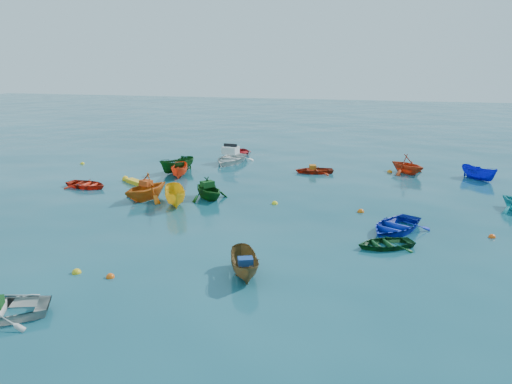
# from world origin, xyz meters

# --- Properties ---
(ground) EXTENTS (160.00, 160.00, 0.00)m
(ground) POSITION_xyz_m (0.00, 0.00, 0.00)
(ground) COLOR #0A3C4A
(ground) RESTS_ON ground
(sampan_brown_mid) EXTENTS (2.03, 3.03, 1.10)m
(sampan_brown_mid) POSITION_xyz_m (2.31, -6.04, 0.00)
(sampan_brown_mid) COLOR brown
(sampan_brown_mid) RESTS_ON ground
(dinghy_blue_se) EXTENTS (4.05, 4.49, 0.76)m
(dinghy_blue_se) POSITION_xyz_m (8.18, 0.84, 0.00)
(dinghy_blue_se) COLOR #0D24AB
(dinghy_blue_se) RESTS_ON ground
(dinghy_orange_w) EXTENTS (3.81, 4.07, 1.72)m
(dinghy_orange_w) POSITION_xyz_m (-6.44, 3.14, 0.00)
(dinghy_orange_w) COLOR orange
(dinghy_orange_w) RESTS_ON ground
(sampan_yellow_mid) EXTENTS (2.48, 3.39, 1.23)m
(sampan_yellow_mid) POSITION_xyz_m (-4.24, 2.48, 0.00)
(sampan_yellow_mid) COLOR yellow
(sampan_yellow_mid) RESTS_ON ground
(dinghy_green_e) EXTENTS (3.24, 2.90, 0.55)m
(dinghy_green_e) POSITION_xyz_m (7.70, -1.48, 0.00)
(dinghy_green_e) COLOR #0F411B
(dinghy_green_e) RESTS_ON ground
(dinghy_red_nw) EXTENTS (3.33, 2.65, 0.62)m
(dinghy_red_nw) POSITION_xyz_m (-11.60, 4.82, 0.00)
(dinghy_red_nw) COLOR red
(dinghy_red_nw) RESTS_ON ground
(sampan_orange_n) EXTENTS (1.72, 3.00, 1.09)m
(sampan_orange_n) POSITION_xyz_m (-6.75, 9.23, 0.00)
(sampan_orange_n) COLOR #EF4216
(sampan_orange_n) RESTS_ON ground
(dinghy_green_n) EXTENTS (3.64, 3.60, 1.45)m
(dinghy_green_n) POSITION_xyz_m (-2.81, 4.20, 0.00)
(dinghy_green_n) COLOR #124E15
(dinghy_green_n) RESTS_ON ground
(dinghy_red_ne) EXTENTS (3.28, 2.70, 0.59)m
(dinghy_red_ne) POSITION_xyz_m (2.53, 12.85, 0.00)
(dinghy_red_ne) COLOR #AC270E
(dinghy_red_ne) RESTS_ON ground
(sampan_blue_far) EXTENTS (2.70, 2.82, 1.10)m
(sampan_blue_far) POSITION_xyz_m (14.15, 13.56, 0.00)
(sampan_blue_far) COLOR #0F13C1
(sampan_blue_far) RESTS_ON ground
(dinghy_red_far) EXTENTS (2.92, 3.32, 0.57)m
(dinghy_red_far) POSITION_xyz_m (-4.73, 18.74, 0.00)
(dinghy_red_far) COLOR red
(dinghy_red_far) RESTS_ON ground
(dinghy_orange_far) EXTENTS (3.85, 3.82, 1.54)m
(dinghy_orange_far) POSITION_xyz_m (9.29, 14.38, 0.00)
(dinghy_orange_far) COLOR red
(dinghy_orange_far) RESTS_ON ground
(sampan_green_far) EXTENTS (2.49, 3.40, 1.24)m
(sampan_green_far) POSITION_xyz_m (-7.49, 10.54, 0.00)
(sampan_green_far) COLOR #104816
(sampan_green_far) RESTS_ON ground
(kayak_yellow) EXTENTS (3.31, 2.34, 0.35)m
(kayak_yellow) POSITION_xyz_m (-8.41, 6.19, 0.00)
(kayak_yellow) COLOR yellow
(kayak_yellow) RESTS_ON ground
(motorboat_white) EXTENTS (3.55, 4.60, 1.48)m
(motorboat_white) POSITION_xyz_m (-4.63, 14.92, 0.00)
(motorboat_white) COLOR white
(motorboat_white) RESTS_ON ground
(tarp_blue_a) EXTENTS (0.71, 0.63, 0.28)m
(tarp_blue_a) POSITION_xyz_m (2.36, -6.18, 0.69)
(tarp_blue_a) COLOR navy
(tarp_blue_a) RESTS_ON sampan_brown_mid
(tarp_orange_a) EXTENTS (0.83, 0.73, 0.33)m
(tarp_orange_a) POSITION_xyz_m (-6.43, 3.18, 1.03)
(tarp_orange_a) COLOR #D44915
(tarp_orange_a) RESTS_ON dinghy_orange_w
(tarp_green_b) EXTENTS (0.91, 0.93, 0.36)m
(tarp_green_b) POSITION_xyz_m (-2.89, 4.26, 0.91)
(tarp_green_b) COLOR #114516
(tarp_green_b) RESTS_ON dinghy_green_n
(tarp_orange_b) EXTENTS (0.62, 0.72, 0.30)m
(tarp_orange_b) POSITION_xyz_m (2.44, 12.83, 0.45)
(tarp_orange_b) COLOR #C46714
(tarp_orange_b) RESTS_ON dinghy_red_ne
(buoy_or_a) EXTENTS (0.35, 0.35, 0.35)m
(buoy_or_a) POSITION_xyz_m (-2.82, -7.47, 0.00)
(buoy_or_a) COLOR #E7570C
(buoy_or_a) RESTS_ON ground
(buoy_ye_a) EXTENTS (0.38, 0.38, 0.38)m
(buoy_ye_a) POSITION_xyz_m (-4.36, -7.42, 0.00)
(buoy_ye_a) COLOR gold
(buoy_ye_a) RESTS_ON ground
(buoy_or_b) EXTENTS (0.38, 0.38, 0.38)m
(buoy_or_b) POSITION_xyz_m (6.39, 3.67, 0.00)
(buoy_or_b) COLOR #DA5C0B
(buoy_or_b) RESTS_ON ground
(buoy_ye_b) EXTENTS (0.35, 0.35, 0.35)m
(buoy_ye_b) POSITION_xyz_m (-16.16, 11.43, 0.00)
(buoy_ye_b) COLOR yellow
(buoy_ye_b) RESTS_ON ground
(buoy_or_c) EXTENTS (0.33, 0.33, 0.33)m
(buoy_or_c) POSITION_xyz_m (-4.26, 7.88, 0.00)
(buoy_or_c) COLOR orange
(buoy_or_c) RESTS_ON ground
(buoy_ye_c) EXTENTS (0.37, 0.37, 0.37)m
(buoy_ye_c) POSITION_xyz_m (1.38, 4.08, 0.00)
(buoy_ye_c) COLOR yellow
(buoy_ye_c) RESTS_ON ground
(buoy_or_d) EXTENTS (0.34, 0.34, 0.34)m
(buoy_or_d) POSITION_xyz_m (12.72, 1.07, 0.00)
(buoy_or_d) COLOR #FF520D
(buoy_or_d) RESTS_ON ground
(buoy_ye_d) EXTENTS (0.29, 0.29, 0.29)m
(buoy_ye_d) POSITION_xyz_m (-8.58, 6.61, 0.00)
(buoy_ye_d) COLOR yellow
(buoy_ye_d) RESTS_ON ground
(buoy_or_e) EXTENTS (0.39, 0.39, 0.39)m
(buoy_or_e) POSITION_xyz_m (8.06, 14.38, 0.00)
(buoy_or_e) COLOR orange
(buoy_or_e) RESTS_ON ground
(buoy_ye_e) EXTENTS (0.38, 0.38, 0.38)m
(buoy_ye_e) POSITION_xyz_m (14.96, 7.60, 0.00)
(buoy_ye_e) COLOR yellow
(buoy_ye_e) RESTS_ON ground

